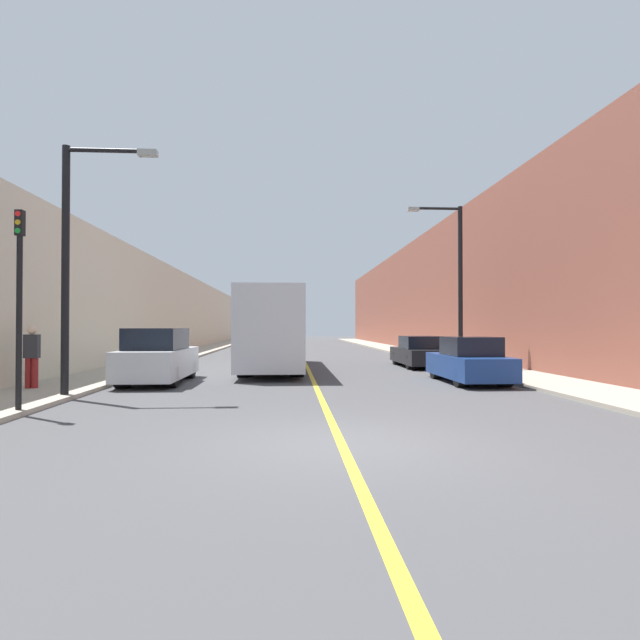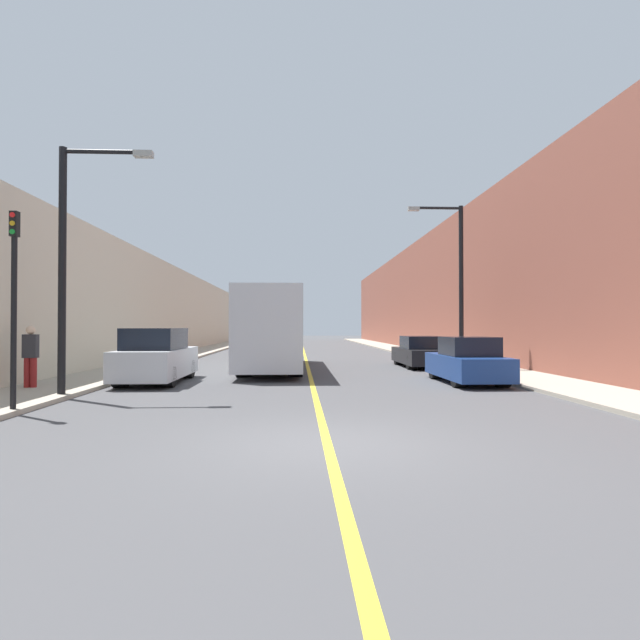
# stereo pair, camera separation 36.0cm
# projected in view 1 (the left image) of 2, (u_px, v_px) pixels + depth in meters

# --- Properties ---
(ground_plane) EXTENTS (200.00, 200.00, 0.00)m
(ground_plane) POSITION_uv_depth(u_px,v_px,m) (341.00, 444.00, 8.04)
(ground_plane) COLOR #474749
(sidewalk_left) EXTENTS (2.61, 72.00, 0.12)m
(sidewalk_left) POSITION_uv_depth(u_px,v_px,m) (198.00, 351.00, 37.50)
(sidewalk_left) COLOR #A89E8C
(sidewalk_left) RESTS_ON ground
(sidewalk_right) EXTENTS (2.61, 72.00, 0.12)m
(sidewalk_right) POSITION_uv_depth(u_px,v_px,m) (400.00, 351.00, 38.45)
(sidewalk_right) COLOR #A89E8C
(sidewalk_right) RESTS_ON ground
(building_row_left) EXTENTS (4.00, 72.00, 6.14)m
(building_row_left) POSITION_uv_depth(u_px,v_px,m) (153.00, 311.00, 37.34)
(building_row_left) COLOR beige
(building_row_left) RESTS_ON ground
(building_row_right) EXTENTS (4.00, 72.00, 8.78)m
(building_row_right) POSITION_uv_depth(u_px,v_px,m) (442.00, 295.00, 38.72)
(building_row_right) COLOR brown
(building_row_right) RESTS_ON ground
(road_center_line) EXTENTS (0.16, 72.00, 0.01)m
(road_center_line) POSITION_uv_depth(u_px,v_px,m) (300.00, 352.00, 37.98)
(road_center_line) COLOR gold
(road_center_line) RESTS_ON ground
(bus) EXTENTS (2.50, 11.07, 3.38)m
(bus) POSITION_uv_depth(u_px,v_px,m) (274.00, 329.00, 22.24)
(bus) COLOR silver
(bus) RESTS_ON ground
(parked_suv_left) EXTENTS (1.86, 4.53, 1.85)m
(parked_suv_left) POSITION_uv_depth(u_px,v_px,m) (158.00, 358.00, 16.77)
(parked_suv_left) COLOR silver
(parked_suv_left) RESTS_ON ground
(car_right_near) EXTENTS (1.76, 4.22, 1.56)m
(car_right_near) POSITION_uv_depth(u_px,v_px,m) (469.00, 362.00, 16.87)
(car_right_near) COLOR navy
(car_right_near) RESTS_ON ground
(car_right_mid) EXTENTS (1.83, 4.60, 1.46)m
(car_right_mid) POSITION_uv_depth(u_px,v_px,m) (419.00, 353.00, 23.52)
(car_right_mid) COLOR black
(car_right_mid) RESTS_ON ground
(street_lamp_left) EXTENTS (2.46, 0.24, 6.55)m
(street_lamp_left) POSITION_uv_depth(u_px,v_px,m) (75.00, 251.00, 13.12)
(street_lamp_left) COLOR black
(street_lamp_left) RESTS_ON sidewalk_left
(street_lamp_right) EXTENTS (2.46, 0.24, 7.11)m
(street_lamp_right) POSITION_uv_depth(u_px,v_px,m) (456.00, 275.00, 22.04)
(street_lamp_right) COLOR black
(street_lamp_right) RESTS_ON sidewalk_right
(traffic_light) EXTENTS (0.16, 0.18, 4.28)m
(traffic_light) POSITION_uv_depth(u_px,v_px,m) (19.00, 301.00, 10.68)
(traffic_light) COLOR black
(traffic_light) RESTS_ON sidewalk_left
(pedestrian) EXTENTS (0.40, 0.25, 1.80)m
(pedestrian) POSITION_uv_depth(u_px,v_px,m) (32.00, 356.00, 14.45)
(pedestrian) COLOR maroon
(pedestrian) RESTS_ON sidewalk_left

